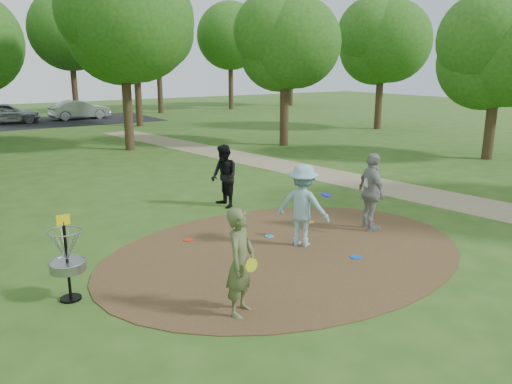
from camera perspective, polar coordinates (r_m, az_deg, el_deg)
ground at (r=10.98m, az=3.53°, el=-6.86°), size 100.00×100.00×0.00m
dirt_clearing at (r=10.98m, az=3.53°, el=-6.81°), size 8.40×8.40×0.02m
footpath at (r=16.76m, az=17.14°, el=0.01°), size 7.55×39.89×0.01m
parking_lot at (r=39.18m, az=-21.85°, el=7.50°), size 14.00×8.00×0.01m
player_observer_with_disc at (r=8.06m, az=-1.78°, el=-8.03°), size 0.78×0.73×1.80m
player_throwing_with_disc at (r=11.12m, az=5.37°, el=-1.56°), size 1.42×1.39×1.86m
player_walking_with_disc at (r=14.18m, az=-3.65°, el=1.80°), size 0.73×0.91×1.79m
player_waiting_with_disc at (r=12.42m, az=13.07°, el=-0.03°), size 0.80×1.22×1.93m
disc_ground_cyan at (r=11.85m, az=1.53°, el=-5.08°), size 0.22×0.22×0.02m
disc_ground_blue at (r=10.81m, az=11.31°, el=-7.31°), size 0.22×0.22×0.02m
disc_ground_red at (r=11.71m, az=-7.72°, el=-5.44°), size 0.22×0.22×0.02m
car_left at (r=38.98m, az=-26.68°, el=8.07°), size 4.50×2.26×1.47m
car_right at (r=40.12m, az=-19.50°, el=8.86°), size 4.38×1.72×1.42m
disc_ground_orange at (r=12.95m, az=6.15°, el=-3.45°), size 0.22×0.22×0.02m
disc_golf_basket at (r=9.12m, az=-20.86°, el=-6.45°), size 0.63×0.63×1.54m
tree_ring at (r=18.08m, az=-12.13°, el=17.86°), size 36.95×44.98×8.78m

